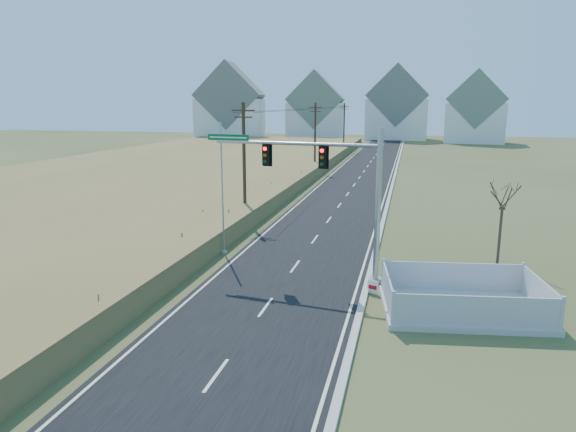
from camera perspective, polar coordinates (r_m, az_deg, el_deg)
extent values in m
plane|color=#444A24|center=(24.97, -1.24, -8.51)|extent=(260.00, 260.00, 0.00)
cube|color=black|center=(73.34, 8.72, 5.29)|extent=(8.00, 180.00, 0.06)
cube|color=#B2AFA8|center=(73.11, 11.97, 5.19)|extent=(0.30, 180.00, 0.18)
cube|color=olive|center=(69.84, -12.12, 5.32)|extent=(38.00, 110.00, 1.30)
cylinder|color=#422D1E|center=(39.81, -4.89, 5.99)|extent=(0.26, 0.26, 9.00)
cube|color=#422D1E|center=(39.56, -5.00, 11.61)|extent=(1.80, 0.10, 0.10)
cube|color=#422D1E|center=(39.57, -4.98, 10.89)|extent=(1.40, 0.10, 0.10)
cylinder|color=#422D1E|center=(68.83, 3.02, 8.70)|extent=(0.26, 0.26, 9.00)
cube|color=#422D1E|center=(68.69, 3.06, 11.95)|extent=(1.80, 0.10, 0.10)
cube|color=#422D1E|center=(68.70, 3.05, 11.53)|extent=(1.40, 0.10, 0.10)
cylinder|color=#422D1E|center=(98.44, 6.24, 9.75)|extent=(0.26, 0.26, 9.00)
cube|color=#422D1E|center=(98.35, 6.30, 12.02)|extent=(1.80, 0.10, 0.10)
cube|color=#422D1E|center=(98.35, 6.29, 11.73)|extent=(1.40, 0.10, 0.10)
cube|color=white|center=(130.25, -6.41, 10.59)|extent=(17.38, 13.12, 10.00)
cube|color=slate|center=(130.21, -6.47, 13.19)|extent=(17.69, 13.38, 16.29)
cube|color=white|center=(132.81, 3.08, 10.47)|extent=(14.66, 10.95, 9.00)
cube|color=slate|center=(132.74, 3.11, 12.80)|extent=(14.93, 11.17, 14.26)
cube|color=white|center=(134.67, 11.94, 10.46)|extent=(15.00, 10.00, 10.00)
cube|color=slate|center=(134.63, 12.06, 12.97)|extent=(15.27, 10.20, 15.27)
cube|color=white|center=(127.41, 20.05, 9.67)|extent=(13.87, 10.31, 9.00)
cube|color=slate|center=(127.34, 20.23, 12.09)|extent=(14.12, 10.51, 13.24)
cylinder|color=#9EA0A5|center=(26.70, 9.66, -7.02)|extent=(0.67, 0.67, 0.22)
cylinder|color=#9EA0A5|center=(25.70, 9.97, 0.96)|extent=(0.29, 0.29, 7.79)
cylinder|color=#9EA0A5|center=(26.51, 0.66, 8.05)|extent=(8.84, 1.40, 0.18)
cube|color=black|center=(26.06, 3.88, 6.57)|extent=(0.38, 0.32, 1.05)
cube|color=black|center=(27.15, -2.45, 6.82)|extent=(0.38, 0.32, 1.05)
cube|color=#055D27|center=(28.05, -6.68, 8.66)|extent=(2.43, 0.38, 0.33)
cube|color=#B7B5AD|center=(24.01, 18.72, -9.74)|extent=(7.36, 5.54, 0.26)
cube|color=#BABABF|center=(21.79, 20.17, -9.94)|extent=(6.41, 1.01, 1.29)
cube|color=#BABABF|center=(25.72, 17.75, -6.34)|extent=(6.41, 1.01, 1.29)
cube|color=#BABABF|center=(23.18, 10.99, -8.03)|extent=(0.70, 4.28, 1.29)
cube|color=#BABABF|center=(24.71, 26.22, -7.83)|extent=(0.70, 4.28, 1.29)
cube|color=white|center=(24.98, 9.40, -7.81)|extent=(0.52, 0.23, 0.66)
cube|color=#AE0B15|center=(24.95, 9.37, -7.83)|extent=(0.41, 0.17, 0.19)
cylinder|color=#B7B5AD|center=(31.56, -7.13, -3.95)|extent=(0.35, 0.35, 0.16)
cylinder|color=#9EA0A5|center=(30.70, -7.32, 2.96)|extent=(0.10, 0.10, 7.86)
cylinder|color=#4C3F33|center=(30.98, 22.46, -2.10)|extent=(0.15, 0.15, 3.31)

